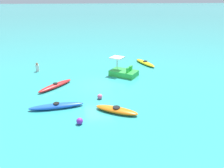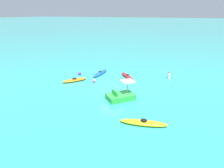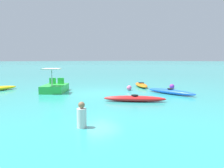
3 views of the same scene
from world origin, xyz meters
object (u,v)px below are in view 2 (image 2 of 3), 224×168
at_px(pedal_boat_green, 121,96).
at_px(buoy_pink, 94,81).
at_px(kayak_blue, 100,73).
at_px(kayak_yellow, 144,123).
at_px(person_near_shore, 169,75).
at_px(kayak_orange, 75,80).
at_px(kayak_red, 127,76).
at_px(buoy_purple, 80,73).

distance_m(pedal_boat_green, buoy_pink, 5.35).
bearing_deg(kayak_blue, kayak_yellow, 133.97).
bearing_deg(person_near_shore, kayak_yellow, 92.35).
bearing_deg(buoy_pink, pedal_boat_green, 148.21).
relative_size(kayak_orange, person_near_shore, 3.11).
bearing_deg(buoy_pink, kayak_yellow, 142.26).
bearing_deg(kayak_blue, kayak_red, -175.92).
xyz_separation_m(kayak_blue, buoy_purple, (2.19, 1.39, 0.03)).
height_order(kayak_blue, kayak_red, same).
bearing_deg(kayak_red, pedal_boat_green, 106.59).
height_order(kayak_yellow, buoy_purple, buoy_purple).
relative_size(pedal_boat_green, buoy_pink, 7.71).
xyz_separation_m(kayak_blue, kayak_orange, (1.25, 3.72, 0.00)).
xyz_separation_m(kayak_yellow, kayak_red, (4.99, -9.20, -0.00)).
bearing_deg(kayak_orange, kayak_blue, -108.60).
bearing_deg(buoy_purple, kayak_orange, 111.98).
bearing_deg(kayak_blue, buoy_pink, 106.83).
xyz_separation_m(kayak_yellow, kayak_blue, (8.63, -8.94, -0.00)).
relative_size(kayak_blue, person_near_shore, 4.01).
bearing_deg(kayak_orange, pedal_boat_green, 162.93).
bearing_deg(kayak_yellow, buoy_purple, -34.92).
bearing_deg(kayak_orange, person_near_shore, -147.86).
bearing_deg(kayak_red, buoy_pink, 49.53).
distance_m(kayak_red, kayak_orange, 6.31).
height_order(buoy_purple, person_near_shore, person_near_shore).
height_order(pedal_boat_green, person_near_shore, pedal_boat_green).
height_order(kayak_red, pedal_boat_green, pedal_boat_green).
distance_m(kayak_blue, kayak_orange, 3.93).
height_order(kayak_red, buoy_purple, buoy_purple).
relative_size(kayak_yellow, pedal_boat_green, 1.21).
height_order(kayak_yellow, pedal_boat_green, pedal_boat_green).
distance_m(kayak_yellow, buoy_purple, 13.20).
bearing_deg(kayak_yellow, person_near_shore, -87.65).
xyz_separation_m(kayak_yellow, pedal_boat_green, (3.19, -3.17, 0.17)).
distance_m(kayak_red, person_near_shore, 4.93).
height_order(kayak_orange, pedal_boat_green, pedal_boat_green).
bearing_deg(pedal_boat_green, kayak_orange, -17.07).
xyz_separation_m(kayak_blue, pedal_boat_green, (-5.44, 5.78, 0.17)).
distance_m(buoy_pink, buoy_purple, 3.46).
relative_size(kayak_yellow, kayak_blue, 0.96).
bearing_deg(buoy_purple, person_near_shore, -160.89).
distance_m(kayak_red, buoy_pink, 4.23).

